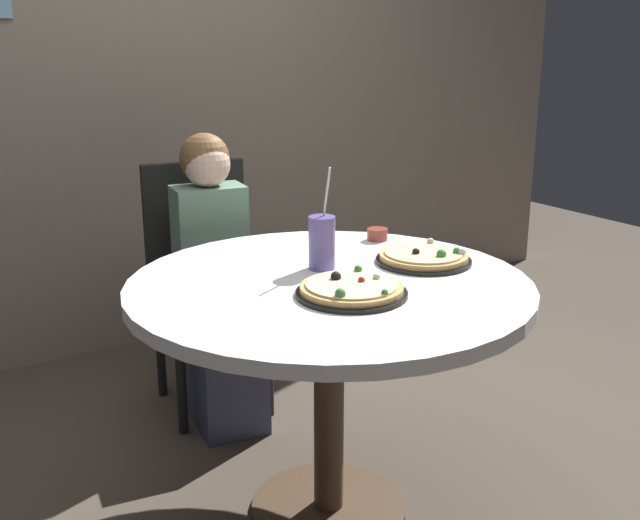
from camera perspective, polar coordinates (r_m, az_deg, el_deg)
name	(u,v)px	position (r m, az deg, el deg)	size (l,w,h in m)	color
ground_plane	(329,510)	(2.52, 0.64, -18.04)	(8.00, 8.00, 0.00)	#4C4238
wall_with_window	(119,27)	(3.60, -14.70, 16.38)	(5.20, 0.14, 2.90)	gray
dining_table	(329,315)	(2.21, 0.69, -4.14)	(1.16, 1.16, 0.75)	white
chair_wooden	(203,272)	(3.03, -8.67, -0.89)	(0.45, 0.45, 0.95)	black
diner_child	(218,297)	(2.88, -7.59, -2.75)	(0.30, 0.43, 1.08)	#3F4766
pizza_veggie	(352,290)	(2.06, 2.36, -2.21)	(0.30, 0.30, 0.05)	black
pizza_cheese	(424,257)	(2.37, 7.75, 0.19)	(0.29, 0.29, 0.05)	black
soda_cup	(322,242)	(2.27, 0.14, 1.32)	(0.08, 0.08, 0.31)	#6659A5
sauce_bowl	(377,234)	(2.62, 4.28, 1.92)	(0.07, 0.07, 0.04)	brown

